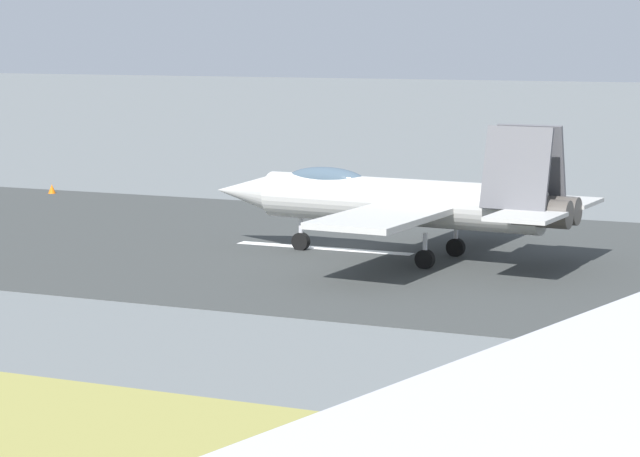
% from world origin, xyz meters
% --- Properties ---
extents(ground_plane, '(400.00, 400.00, 0.00)m').
position_xyz_m(ground_plane, '(0.00, 0.00, 0.00)').
color(ground_plane, slate).
extents(runway_strip, '(240.00, 26.00, 0.02)m').
position_xyz_m(runway_strip, '(-0.02, 0.00, 0.01)').
color(runway_strip, '#363938').
rests_on(runway_strip, ground).
extents(fighter_jet, '(16.39, 14.50, 5.62)m').
position_xyz_m(fighter_jet, '(-3.21, 1.12, 2.43)').
color(fighter_jet, '#B3B2AE').
rests_on(fighter_jet, ground).
extents(marker_cone_mid, '(0.44, 0.44, 0.55)m').
position_xyz_m(marker_cone_mid, '(4.74, -11.52, 0.28)').
color(marker_cone_mid, orange).
rests_on(marker_cone_mid, ground).
extents(marker_cone_far, '(0.44, 0.44, 0.55)m').
position_xyz_m(marker_cone_far, '(22.61, -11.52, 0.28)').
color(marker_cone_far, orange).
rests_on(marker_cone_far, ground).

